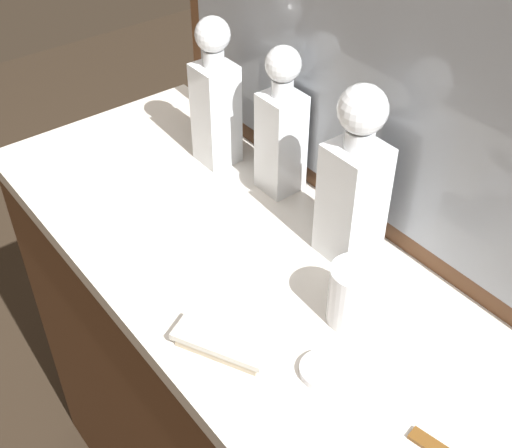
{
  "coord_description": "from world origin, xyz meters",
  "views": [
    {
      "loc": [
        0.64,
        -0.5,
        1.71
      ],
      "look_at": [
        0.0,
        0.0,
        1.03
      ],
      "focal_mm": 46.56,
      "sensor_mm": 36.0,
      "label": 1
    }
  ],
  "objects": [
    {
      "name": "dresser_mirror",
      "position": [
        0.0,
        0.22,
        1.34
      ],
      "size": [
        1.0,
        0.03,
        0.78
      ],
      "color": "brown",
      "rests_on": "dresser"
    },
    {
      "name": "silver_brush_right",
      "position": [
        0.12,
        -0.15,
        0.96
      ],
      "size": [
        0.15,
        0.11,
        0.02
      ],
      "color": "#B7A88C",
      "rests_on": "dresser"
    },
    {
      "name": "crystal_decanter_rear",
      "position": [
        0.07,
        0.14,
        1.07
      ],
      "size": [
        0.08,
        0.08,
        0.31
      ],
      "color": "white",
      "rests_on": "dresser"
    },
    {
      "name": "crystal_decanter_front",
      "position": [
        -0.29,
        0.12,
        1.07
      ],
      "size": [
        0.07,
        0.07,
        0.3
      ],
      "color": "white",
      "rests_on": "dresser"
    },
    {
      "name": "porcelain_dish",
      "position": [
        0.24,
        -0.07,
        0.95
      ],
      "size": [
        0.07,
        0.07,
        0.01
      ],
      "color": "silver",
      "rests_on": "dresser"
    },
    {
      "name": "crystal_decanter_far_right",
      "position": [
        -0.14,
        0.16,
        1.06
      ],
      "size": [
        0.07,
        0.07,
        0.29
      ],
      "color": "white",
      "rests_on": "dresser"
    },
    {
      "name": "dresser",
      "position": [
        0.0,
        0.0,
        0.48
      ],
      "size": [
        1.19,
        0.48,
        0.95
      ],
      "color": "brown",
      "rests_on": "ground_plane"
    },
    {
      "name": "crystal_tumbler_front",
      "position": [
        0.19,
        0.04,
        0.99
      ],
      "size": [
        0.08,
        0.08,
        0.1
      ],
      "color": "white",
      "rests_on": "dresser"
    }
  ]
}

